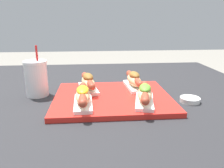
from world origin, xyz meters
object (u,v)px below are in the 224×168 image
at_px(hot_dog_3, 134,80).
at_px(drink_cup, 36,78).
at_px(hot_dog_0, 83,96).
at_px(sauce_bowl, 190,100).
at_px(serving_tray, 112,98).
at_px(hot_dog_1, 145,94).
at_px(hot_dog_2, 88,82).

relative_size(hot_dog_3, drink_cup, 1.02).
bearing_deg(hot_dog_0, drink_cup, 139.16).
bearing_deg(sauce_bowl, serving_tray, 170.51).
relative_size(serving_tray, hot_dog_0, 2.12).
bearing_deg(hot_dog_1, hot_dog_2, 140.79).
bearing_deg(hot_dog_0, hot_dog_2, 84.81).
xyz_separation_m(serving_tray, hot_dog_2, (-0.09, 0.08, 0.04)).
bearing_deg(hot_dog_1, hot_dog_3, 91.54).
xyz_separation_m(hot_dog_1, sauce_bowl, (0.18, 0.04, -0.04)).
distance_m(hot_dog_3, sauce_bowl, 0.24).
bearing_deg(hot_dog_1, drink_cup, 157.70).
xyz_separation_m(hot_dog_3, sauce_bowl, (0.19, -0.14, -0.04)).
height_order(hot_dog_0, sauce_bowl, hot_dog_0).
bearing_deg(hot_dog_3, hot_dog_1, -88.46).
bearing_deg(hot_dog_1, sauce_bowl, 11.81).
bearing_deg(drink_cup, sauce_bowl, -12.23).
distance_m(serving_tray, hot_dog_1, 0.14).
height_order(hot_dog_2, drink_cup, drink_cup).
relative_size(serving_tray, sauce_bowl, 5.99).
height_order(hot_dog_1, sauce_bowl, hot_dog_1).
xyz_separation_m(hot_dog_1, drink_cup, (-0.40, 0.17, 0.02)).
bearing_deg(hot_dog_0, hot_dog_3, 40.21).
bearing_deg(hot_dog_2, hot_dog_1, -39.21).
distance_m(hot_dog_1, drink_cup, 0.44).
bearing_deg(hot_dog_2, hot_dog_0, -95.19).
bearing_deg(sauce_bowl, hot_dog_1, -168.19).
relative_size(serving_tray, hot_dog_3, 2.12).
distance_m(hot_dog_2, drink_cup, 0.21).
bearing_deg(drink_cup, hot_dog_0, -40.84).
bearing_deg(hot_dog_2, serving_tray, -38.82).
bearing_deg(hot_dog_3, drink_cup, -178.41).
xyz_separation_m(sauce_bowl, drink_cup, (-0.59, 0.13, 0.06)).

